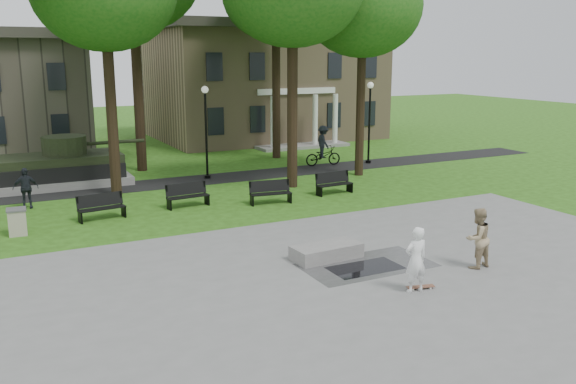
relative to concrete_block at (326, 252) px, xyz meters
name	(u,v)px	position (x,y,z in m)	size (l,w,h in m)	color
ground	(315,244)	(0.43, 1.54, -0.24)	(120.00, 120.00, 0.00)	#284C12
plaza	(405,294)	(0.43, -3.46, -0.23)	(22.00, 16.00, 0.02)	gray
footpath	(200,180)	(0.43, 13.54, -0.24)	(44.00, 2.60, 0.01)	black
building_right	(264,80)	(10.43, 27.53, 4.10)	(17.00, 12.00, 8.60)	#9E8460
tree_3	(363,7)	(8.43, 11.04, 8.35)	(6.00, 6.00, 11.19)	black
lamp_mid	(206,125)	(0.93, 13.84, 2.55)	(0.36, 0.36, 4.73)	black
lamp_right	(370,116)	(10.93, 13.84, 2.55)	(0.36, 0.36, 4.73)	black
tank_monument	(61,168)	(-6.02, 15.54, 0.61)	(7.45, 3.40, 2.40)	gray
puddle	(365,268)	(0.60, -1.29, -0.22)	(2.20, 1.20, 0.00)	black
concrete_block	(326,252)	(0.00, 0.00, 0.00)	(2.20, 1.00, 0.45)	gray
skateboard	(421,288)	(1.02, -3.36, -0.19)	(0.78, 0.20, 0.07)	brown
skateboarder	(416,260)	(0.74, -3.45, 0.69)	(0.66, 0.44, 1.82)	white
friend_watching	(477,238)	(3.60, -2.73, 0.69)	(0.89, 0.70, 1.84)	tan
pedestrian_walker	(26,188)	(-7.91, 11.26, 0.61)	(1.01, 0.42, 1.72)	black
cyclist	(323,149)	(8.15, 14.37, 0.70)	(2.19, 1.27, 2.31)	black
park_bench_0	(101,206)	(-5.43, 8.04, 0.28)	(1.84, 0.76, 1.00)	black
park_bench_1	(187,195)	(-1.83, 8.48, 0.28)	(1.83, 0.67, 1.00)	black
park_bench_2	(270,192)	(1.51, 7.42, 0.28)	(1.84, 0.76, 1.00)	black
park_bench_3	(334,183)	(4.94, 7.81, 0.28)	(1.82, 0.63, 1.00)	black
trash_bin	(17,222)	(-8.49, 7.23, 0.24)	(0.69, 0.69, 0.96)	#A6A088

